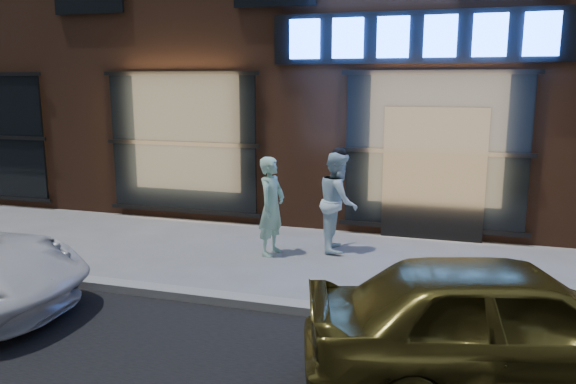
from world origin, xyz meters
name	(u,v)px	position (x,y,z in m)	size (l,w,h in m)	color
ground	(414,326)	(0.00, 0.00, 0.00)	(90.00, 90.00, 0.00)	slate
curb	(414,321)	(0.00, 0.00, 0.06)	(60.00, 0.25, 0.12)	gray
man_bowtie	(272,206)	(-2.50, 2.21, 0.82)	(0.60, 0.39, 1.64)	#B5EDD5
man_cap	(338,201)	(-1.50, 2.77, 0.85)	(0.82, 0.64, 1.70)	white
gold_sedan	(510,325)	(0.92, -1.16, 0.64)	(1.52, 3.77, 1.28)	brown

